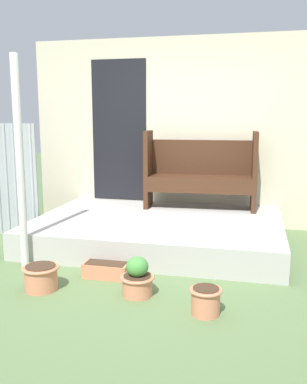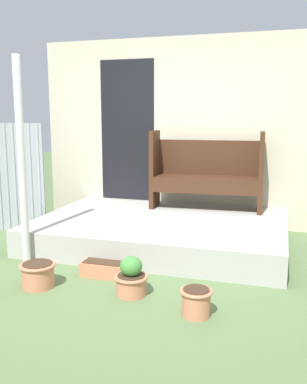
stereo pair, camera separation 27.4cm
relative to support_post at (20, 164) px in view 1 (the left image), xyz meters
The scene contains 9 objects.
ground_plane 1.62m from the support_post, ahead, with size 24.00×24.00×0.00m, color #5B7547.
porch_slab 1.85m from the support_post, 43.57° to the left, with size 2.94×2.05×0.31m.
house_wall 2.45m from the support_post, 62.44° to the left, with size 4.14×0.08×2.60m.
support_post is the anchor object (origin of this frame).
bench 2.42m from the support_post, 49.00° to the left, with size 1.48×0.48×1.03m.
flower_pot_left 1.17m from the support_post, 48.41° to the right, with size 0.33×0.33×0.23m.
flower_pot_middle 1.67m from the support_post, 17.94° to the right, with size 0.30×0.30×0.35m.
flower_pot_right 2.26m from the support_post, 18.53° to the right, with size 0.26×0.26×0.22m.
planter_box_rect 1.36m from the support_post, ahead, with size 0.44×0.19×0.15m.
Camera 1 is at (1.06, -3.90, 1.56)m, focal length 40.00 mm.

